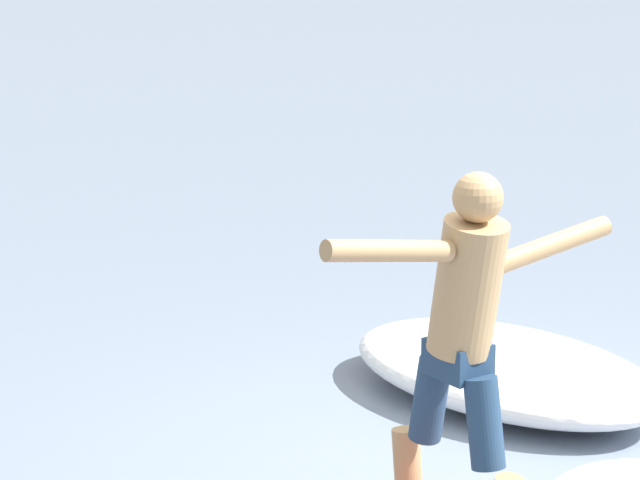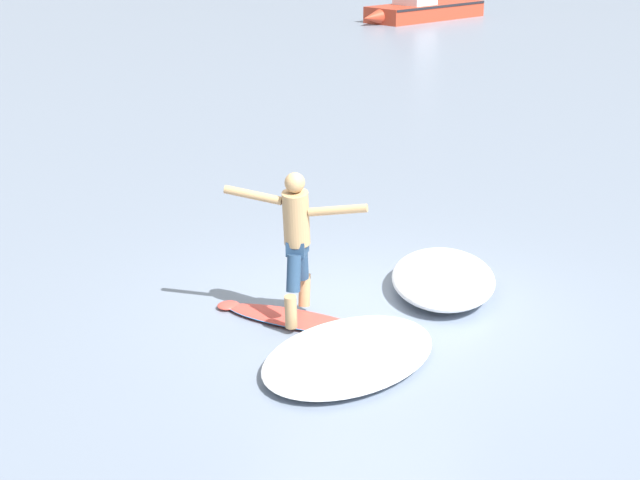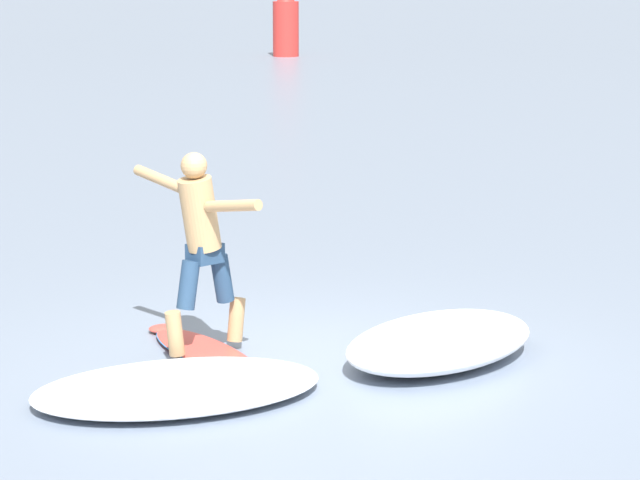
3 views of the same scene
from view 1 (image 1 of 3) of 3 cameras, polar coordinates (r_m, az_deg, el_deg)
The scene contains 3 objects.
ground_plane at distance 7.60m, azimuth 6.89°, elevation -8.95°, with size 200.00×200.00×0.00m, color gray.
surfer at distance 6.51m, azimuth 5.48°, elevation -3.28°, with size 1.54×0.84×1.65m.
wave_foam_at_tail at distance 8.62m, azimuth 7.01°, elevation -4.90°, with size 1.24×2.03×0.34m.
Camera 1 is at (-5.35, -4.51, 2.98)m, focal length 85.00 mm.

